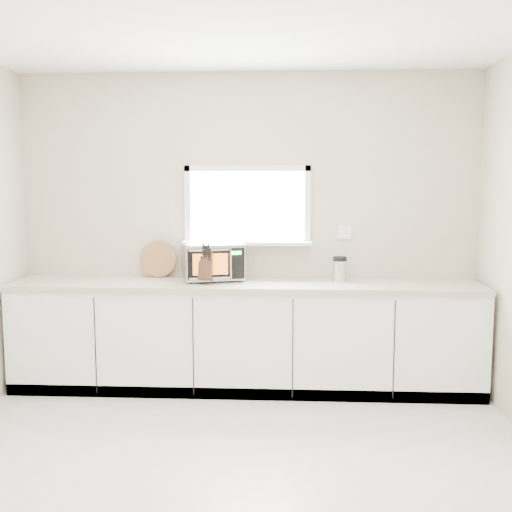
{
  "coord_description": "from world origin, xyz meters",
  "views": [
    {
      "loc": [
        0.36,
        -3.25,
        1.74
      ],
      "look_at": [
        0.1,
        1.55,
        1.16
      ],
      "focal_mm": 42.0,
      "sensor_mm": 36.0,
      "label": 1
    }
  ],
  "objects": [
    {
      "name": "knife_block",
      "position": [
        -0.31,
        1.64,
        1.07
      ],
      "size": [
        0.13,
        0.24,
        0.34
      ],
      "rotation": [
        0.0,
        0.0,
        -0.07
      ],
      "color": "#442318",
      "rests_on": "countertop"
    },
    {
      "name": "cutting_board",
      "position": [
        -0.79,
        1.94,
        1.08
      ],
      "size": [
        0.32,
        0.08,
        0.32
      ],
      "primitive_type": "cylinder",
      "rotation": [
        1.4,
        0.0,
        0.0
      ],
      "color": "olive",
      "rests_on": "countertop"
    },
    {
      "name": "cabinets",
      "position": [
        0.0,
        1.7,
        0.44
      ],
      "size": [
        3.92,
        0.6,
        0.88
      ],
      "primitive_type": "cube",
      "color": "white",
      "rests_on": "ground"
    },
    {
      "name": "countertop",
      "position": [
        0.0,
        1.69,
        0.9
      ],
      "size": [
        3.92,
        0.64,
        0.04
      ],
      "primitive_type": "cube",
      "color": "#C1B29F",
      "rests_on": "cabinets"
    },
    {
      "name": "coffee_grinder",
      "position": [
        0.8,
        1.8,
        1.03
      ],
      "size": [
        0.15,
        0.15,
        0.21
      ],
      "rotation": [
        0.0,
        0.0,
        0.27
      ],
      "color": "#B6B8BE",
      "rests_on": "countertop"
    },
    {
      "name": "ground",
      "position": [
        0.0,
        0.0,
        0.0
      ],
      "size": [
        4.0,
        4.0,
        0.0
      ],
      "primitive_type": "plane",
      "color": "beige",
      "rests_on": "ground"
    },
    {
      "name": "back_wall",
      "position": [
        0.0,
        2.0,
        1.36
      ],
      "size": [
        4.0,
        0.17,
        2.7
      ],
      "color": "beige",
      "rests_on": "ground"
    },
    {
      "name": "microwave",
      "position": [
        -0.29,
        1.8,
        1.09
      ],
      "size": [
        0.58,
        0.51,
        0.32
      ],
      "rotation": [
        0.0,
        0.0,
        0.28
      ],
      "color": "black",
      "rests_on": "countertop"
    }
  ]
}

